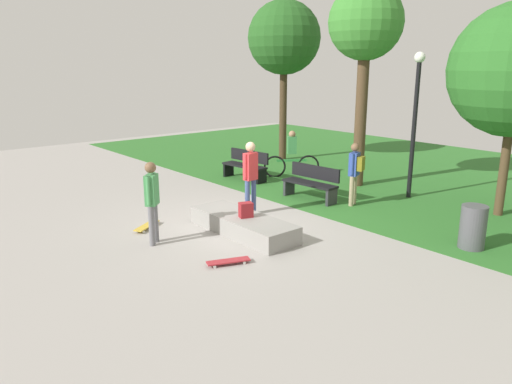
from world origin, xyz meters
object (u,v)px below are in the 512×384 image
(tree_young_birch, at_px, (284,39))
(trash_bin, at_px, (473,227))
(concrete_ledge, at_px, (243,225))
(backpack_on_ledge, at_px, (246,210))
(tree_leaning_ash, at_px, (366,27))
(skater_watching, at_px, (251,172))
(skateboard_spare, at_px, (147,226))
(skater_performing_trick, at_px, (152,197))
(skateboard_by_ledge, at_px, (228,261))
(park_bench_center_lawn, at_px, (311,182))
(lamp_post, at_px, (415,110))
(park_bench_near_path, at_px, (246,164))
(cyclist_on_bicycle, at_px, (292,157))
(pedestrian_with_backpack, at_px, (355,169))

(tree_young_birch, relative_size, trash_bin, 6.62)
(concrete_ledge, relative_size, backpack_on_ledge, 8.43)
(backpack_on_ledge, relative_size, trash_bin, 0.37)
(concrete_ledge, distance_m, tree_leaning_ash, 6.99)
(skater_watching, xyz_separation_m, skateboard_spare, (-0.67, -2.45, -0.98))
(skater_performing_trick, bearing_deg, skateboard_by_ledge, 15.28)
(skater_performing_trick, height_order, skater_watching, skater_watching)
(skateboard_by_ledge, height_order, park_bench_center_lawn, park_bench_center_lawn)
(skater_watching, relative_size, skateboard_spare, 2.26)
(concrete_ledge, xyz_separation_m, park_bench_center_lawn, (-0.95, 3.12, 0.29))
(concrete_ledge, height_order, lamp_post, lamp_post)
(concrete_ledge, bearing_deg, skateboard_spare, -138.25)
(backpack_on_ledge, height_order, park_bench_near_path, park_bench_near_path)
(concrete_ledge, bearing_deg, tree_leaning_ash, 102.10)
(cyclist_on_bicycle, bearing_deg, skater_performing_trick, -67.92)
(concrete_ledge, xyz_separation_m, skater_performing_trick, (-0.67, -1.78, 0.80))
(backpack_on_ledge, xyz_separation_m, park_bench_near_path, (-4.01, 3.26, -0.06))
(park_bench_center_lawn, bearing_deg, trash_bin, -2.53)
(skateboard_by_ledge, distance_m, skateboard_spare, 2.79)
(park_bench_center_lawn, relative_size, lamp_post, 0.42)
(concrete_ledge, relative_size, tree_young_birch, 0.47)
(tree_young_birch, relative_size, cyclist_on_bicycle, 3.78)
(backpack_on_ledge, bearing_deg, concrete_ledge, -67.79)
(skateboard_spare, relative_size, cyclist_on_bicycle, 0.51)
(park_bench_near_path, bearing_deg, tree_young_birch, 117.90)
(skater_performing_trick, bearing_deg, park_bench_near_path, 122.73)
(park_bench_near_path, relative_size, lamp_post, 0.43)
(tree_young_birch, xyz_separation_m, trash_bin, (9.20, -3.50, -4.00))
(skater_performing_trick, bearing_deg, park_bench_center_lawn, 93.19)
(park_bench_near_path, bearing_deg, pedestrian_with_backpack, 3.92)
(skateboard_by_ledge, xyz_separation_m, trash_bin, (2.46, 4.20, 0.37))
(skater_watching, height_order, pedestrian_with_backpack, skater_watching)
(skater_watching, bearing_deg, tree_leaning_ash, 92.55)
(skateboard_spare, distance_m, cyclist_on_bicycle, 6.36)
(concrete_ledge, xyz_separation_m, skater_watching, (-0.95, 1.00, 0.86))
(tree_young_birch, bearing_deg, park_bench_center_lawn, -35.39)
(concrete_ledge, distance_m, skateboard_by_ledge, 1.73)
(concrete_ledge, bearing_deg, park_bench_center_lawn, 106.89)
(concrete_ledge, relative_size, tree_leaning_ash, 0.47)
(skateboard_spare, bearing_deg, concrete_ledge, 41.75)
(concrete_ledge, bearing_deg, trash_bin, 38.88)
(backpack_on_ledge, distance_m, lamp_post, 5.65)
(park_bench_center_lawn, height_order, tree_young_birch, tree_young_birch)
(backpack_on_ledge, distance_m, trash_bin, 4.57)
(lamp_post, bearing_deg, concrete_ledge, -96.86)
(backpack_on_ledge, relative_size, tree_young_birch, 0.06)
(park_bench_center_lawn, bearing_deg, tree_leaning_ash, 95.12)
(skateboard_by_ledge, bearing_deg, skateboard_spare, -176.49)
(tree_leaning_ash, distance_m, pedestrian_with_backpack, 4.22)
(concrete_ledge, xyz_separation_m, trash_bin, (3.62, 2.92, 0.24))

